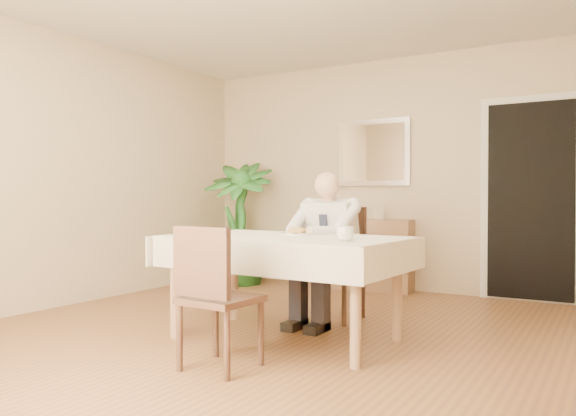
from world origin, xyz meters
The scene contains 17 objects.
room centered at (0.00, 0.00, 1.30)m, with size 5.00×5.02×2.60m.
doorway centered at (1.55, 2.46, 1.00)m, with size 0.96×0.07×2.10m.
mirror centered at (-0.12, 2.47, 1.55)m, with size 0.86×0.04×0.76m.
dining_table centered at (0.22, -0.06, 0.67)m, with size 1.77×1.11×0.75m.
chair_far centered at (0.22, 0.82, 0.54)m, with size 0.51×0.51×0.95m.
chair_near centered at (0.23, -0.92, 0.48)m, with size 0.43×0.43×0.87m.
seated_man centered at (0.22, 0.53, 0.69)m, with size 0.48×0.72×1.24m.
plate centered at (0.22, 0.13, 0.76)m, with size 0.26×0.26×0.02m, color white.
food centered at (0.22, 0.13, 0.78)m, with size 0.14×0.14×0.06m, color olive.
knife centered at (0.26, 0.07, 0.78)m, with size 0.01×0.01×0.13m, color silver.
fork centered at (0.18, 0.07, 0.78)m, with size 0.01×0.01×0.13m, color silver.
coffee_mug centered at (0.78, -0.24, 0.80)m, with size 0.12×0.12×0.09m, color white.
sideboard centered at (-0.12, 2.32, 0.40)m, with size 0.99×0.34×0.79m, color #936E4D.
photo_frame_left centered at (-0.57, 2.39, 0.86)m, with size 0.10×0.02×0.14m, color silver.
photo_frame_center centered at (-0.25, 2.35, 0.86)m, with size 0.10×0.02×0.14m, color silver.
photo_frame_right centered at (0.01, 2.34, 0.86)m, with size 0.10×0.02×0.14m, color silver.
potted_palm centered at (-1.64, 1.95, 0.73)m, with size 0.82×0.82×1.47m, color #235F20.
Camera 1 is at (2.29, -3.55, 1.03)m, focal length 35.00 mm.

